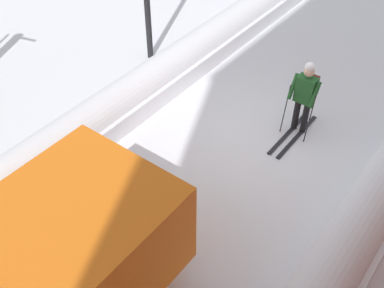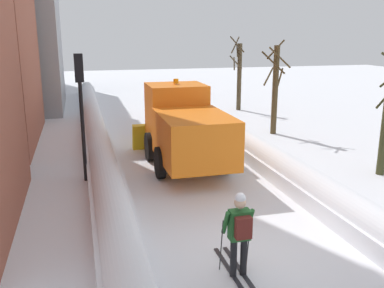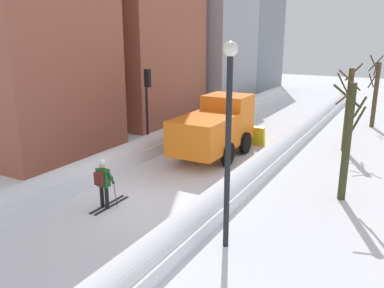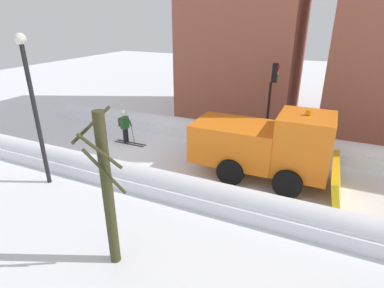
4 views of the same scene
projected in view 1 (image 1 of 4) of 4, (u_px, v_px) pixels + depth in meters
The scene contains 1 object.
skier at pixel (305, 94), 10.21m from camera, with size 0.62×1.80×1.81m.
Camera 1 is at (-3.69, 7.21, 7.05)m, focal length 43.97 mm.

